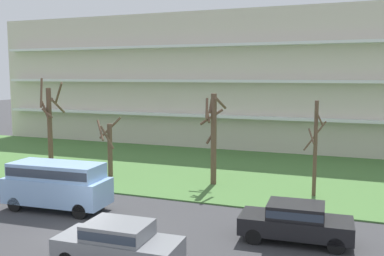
{
  "coord_description": "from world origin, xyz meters",
  "views": [
    {
      "loc": [
        10.51,
        -14.59,
        6.63
      ],
      "look_at": [
        2.57,
        6.0,
        3.95
      ],
      "focal_mm": 40.55,
      "sensor_mm": 36.0,
      "label": 1
    }
  ],
  "objects": [
    {
      "name": "sedan_black_center_left",
      "position": [
        8.35,
        2.5,
        0.87
      ],
      "size": [
        4.5,
        2.05,
        1.57
      ],
      "rotation": [
        0.0,
        0.0,
        3.2
      ],
      "color": "black",
      "rests_on": "ground"
    },
    {
      "name": "sedan_gray_near_right",
      "position": [
        2.9,
        -2.0,
        0.87
      ],
      "size": [
        4.47,
        1.98,
        1.57
      ],
      "rotation": [
        0.0,
        0.0,
        0.04
      ],
      "color": "slate",
      "rests_on": "ground"
    },
    {
      "name": "ground",
      "position": [
        0.0,
        0.0,
        0.0
      ],
      "size": [
        160.0,
        160.0,
        0.0
      ],
      "primitive_type": "plane",
      "color": "#38383A"
    },
    {
      "name": "grass_lawn_strip",
      "position": [
        0.0,
        14.0,
        0.04
      ],
      "size": [
        80.0,
        16.0,
        0.08
      ],
      "primitive_type": "cube",
      "color": "#477238",
      "rests_on": "ground"
    },
    {
      "name": "apartment_building",
      "position": [
        0.0,
        28.23,
        6.15
      ],
      "size": [
        49.2,
        13.42,
        12.3
      ],
      "color": "beige",
      "rests_on": "ground"
    },
    {
      "name": "tree_center",
      "position": [
        2.42,
        9.9,
        3.1
      ],
      "size": [
        1.73,
        1.72,
        5.57
      ],
      "color": "brown",
      "rests_on": "ground"
    },
    {
      "name": "van_blue_center_right",
      "position": [
        -3.24,
        2.5,
        1.4
      ],
      "size": [
        5.31,
        2.3,
        2.36
      ],
      "rotation": [
        0.0,
        0.0,
        3.2
      ],
      "color": "#8CB2E0",
      "rests_on": "ground"
    },
    {
      "name": "tree_far_left",
      "position": [
        -9.66,
        9.98,
        3.37
      ],
      "size": [
        1.83,
        1.84,
        6.45
      ],
      "color": "brown",
      "rests_on": "ground"
    },
    {
      "name": "tree_left",
      "position": [
        -4.51,
        9.37,
        2.06
      ],
      "size": [
        1.54,
        1.95,
        3.9
      ],
      "color": "brown",
      "rests_on": "ground"
    },
    {
      "name": "tree_right",
      "position": [
        8.41,
        9.44,
        2.77
      ],
      "size": [
        1.22,
        1.14,
        5.3
      ],
      "color": "brown",
      "rests_on": "ground"
    }
  ]
}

